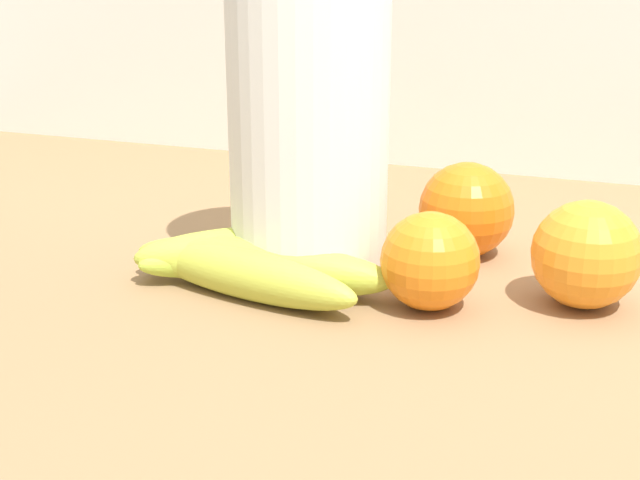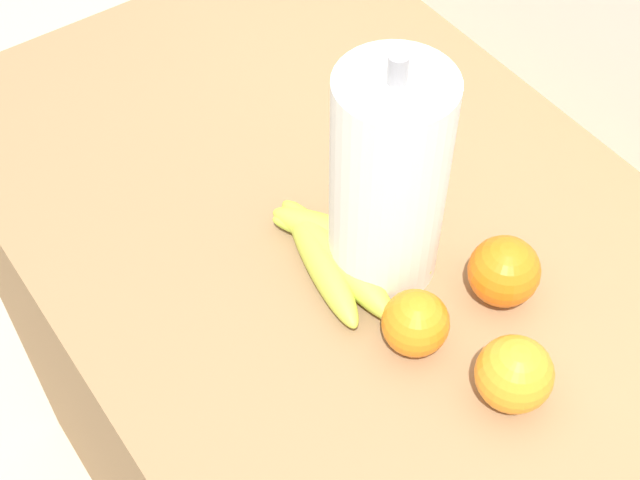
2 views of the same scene
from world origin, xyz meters
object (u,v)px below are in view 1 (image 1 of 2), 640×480
(orange_right, at_px, (466,210))
(banana_bunch, at_px, (257,260))
(paper_towel_roll, at_px, (308,105))
(orange_center, at_px, (586,256))
(orange_back_left, at_px, (430,261))

(orange_right, bearing_deg, banana_bunch, -140.21)
(orange_right, distance_m, paper_towel_roll, 0.17)
(banana_bunch, xyz_separation_m, paper_towel_roll, (0.03, 0.04, 0.11))
(banana_bunch, distance_m, orange_center, 0.24)
(orange_right, xyz_separation_m, paper_towel_roll, (-0.11, -0.08, 0.09))
(orange_center, xyz_separation_m, orange_back_left, (-0.11, -0.04, -0.00))
(orange_center, distance_m, paper_towel_roll, 0.23)
(banana_bunch, distance_m, paper_towel_roll, 0.12)
(orange_center, height_order, paper_towel_roll, paper_towel_roll)
(orange_center, height_order, orange_back_left, orange_center)
(orange_back_left, bearing_deg, paper_towel_roll, 159.46)
(banana_bunch, relative_size, paper_towel_roll, 0.71)
(orange_back_left, height_order, paper_towel_roll, paper_towel_roll)
(banana_bunch, height_order, orange_right, orange_right)
(orange_center, relative_size, orange_back_left, 1.10)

